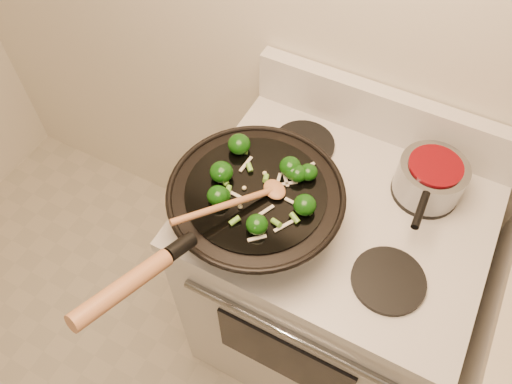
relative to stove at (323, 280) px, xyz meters
The scene contains 5 objects.
stove is the anchor object (origin of this frame).
wok 0.59m from the stove, 138.85° to the right, with size 0.43×0.71×0.28m.
stirfry 0.65m from the stove, 143.18° to the right, with size 0.28×0.28×0.05m.
wooden_spoon 0.67m from the stove, 132.45° to the right, with size 0.19×0.26×0.07m.
saucepan 0.56m from the stove, 38.87° to the left, with size 0.18×0.29×0.11m.
Camera 1 is at (0.10, 0.41, 2.03)m, focal length 35.00 mm.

